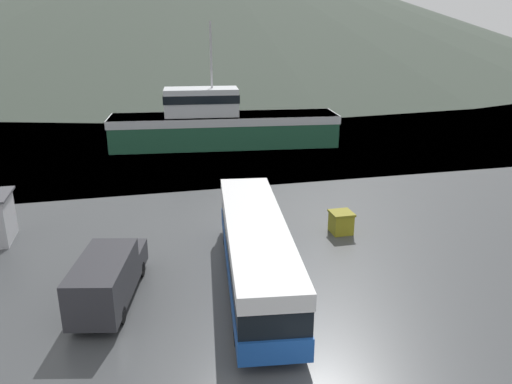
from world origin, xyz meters
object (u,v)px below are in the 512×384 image
tour_bus (256,249)px  fishing_boat (221,124)px  delivery_van (108,276)px  storage_bin (341,222)px

tour_bus → fishing_boat: 27.21m
tour_bus → delivery_van: tour_bus is taller
tour_bus → storage_bin: size_ratio=10.34×
fishing_boat → tour_bus: bearing=-0.2°
tour_bus → storage_bin: (6.08, 4.58, -1.11)m
delivery_van → storage_bin: delivery_van is taller
tour_bus → fishing_boat: (3.01, 27.04, 0.43)m
fishing_boat → storage_bin: (3.07, -22.46, -1.55)m
tour_bus → delivery_van: 6.49m
delivery_van → tour_bus: bearing=13.3°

